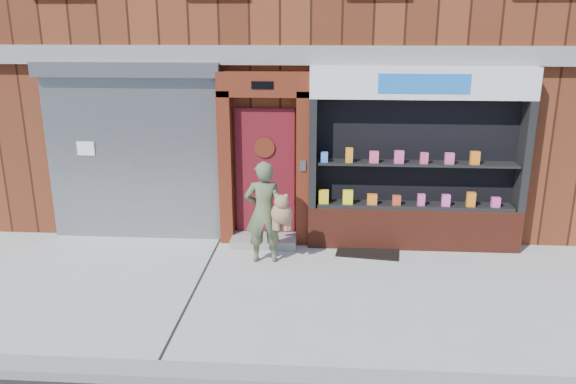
{
  "coord_description": "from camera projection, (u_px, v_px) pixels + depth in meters",
  "views": [
    {
      "loc": [
        0.27,
        -7.2,
        3.6
      ],
      "look_at": [
        -0.29,
        1.0,
        1.16
      ],
      "focal_mm": 35.0,
      "sensor_mm": 36.0,
      "label": 1
    }
  ],
  "objects": [
    {
      "name": "building",
      "position": [
        316.0,
        7.0,
        12.52
      ],
      "size": [
        12.0,
        8.16,
        8.0
      ],
      "color": "#522212",
      "rests_on": "ground"
    },
    {
      "name": "doormat",
      "position": [
        368.0,
        250.0,
        9.34
      ],
      "size": [
        1.1,
        0.84,
        0.03
      ],
      "primitive_type": "cube",
      "rotation": [
        0.0,
        0.0,
        -0.13
      ],
      "color": "black",
      "rests_on": "ground"
    },
    {
      "name": "red_door_bay",
      "position": [
        264.0,
        160.0,
        9.34
      ],
      "size": [
        1.52,
        0.58,
        2.9
      ],
      "color": "#511B0E",
      "rests_on": "ground"
    },
    {
      "name": "woman",
      "position": [
        266.0,
        212.0,
        8.71
      ],
      "size": [
        0.77,
        0.53,
        1.63
      ],
      "color": "#54603F",
      "rests_on": "ground"
    },
    {
      "name": "pharmacy_bay",
      "position": [
        416.0,
        168.0,
        9.16
      ],
      "size": [
        3.5,
        0.41,
        3.0
      ],
      "color": "maroon",
      "rests_on": "ground"
    },
    {
      "name": "curb",
      "position": [
        295.0,
        379.0,
        5.85
      ],
      "size": [
        60.0,
        0.3,
        0.12
      ],
      "primitive_type": "cube",
      "color": "gray",
      "rests_on": "ground"
    },
    {
      "name": "shutter_bay",
      "position": [
        132.0,
        142.0,
        9.48
      ],
      "size": [
        3.1,
        0.3,
        3.04
      ],
      "color": "gray",
      "rests_on": "ground"
    },
    {
      "name": "ground",
      "position": [
        304.0,
        291.0,
        7.93
      ],
      "size": [
        80.0,
        80.0,
        0.0
      ],
      "primitive_type": "plane",
      "color": "#9E9E99",
      "rests_on": "ground"
    }
  ]
}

